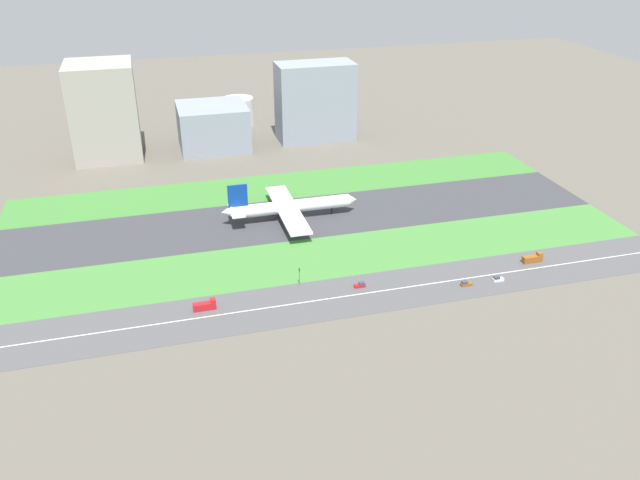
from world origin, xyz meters
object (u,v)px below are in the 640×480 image
Objects in this scene: truck_1 at (533,259)px; office_tower at (315,102)px; traffic_light at (299,275)px; terminal_building at (104,111)px; fuel_tank_west at (238,111)px; car_2 at (466,284)px; car_0 at (360,285)px; airliner at (288,207)px; truck_0 at (205,306)px; hangar_building at (213,127)px; car_1 at (498,279)px.

truck_1 is 188.60m from office_tower.
traffic_light is 0.13× the size of terminal_building.
car_2 is at bearing -77.85° from fuel_tank_west.
car_0 is (-75.11, 0.00, -0.75)m from truck_1.
traffic_light is at bearing -92.86° from fuel_tank_west.
car_0 is (12.92, -68.00, -5.31)m from airliner.
car_2 is 0.21× the size of fuel_tank_west.
traffic_light is 182.99m from office_tower.
truck_0 is 0.21× the size of hangar_building.
airliner is at bearing 142.32° from truck_1.
car_1 is 194.68m from office_tower.
truck_1 is 242.98m from fuel_tank_west.
car_1 is 0.11× the size of hangar_building.
office_tower reaches higher than truck_0.
fuel_tank_west is (83.71, 45.00, -18.40)m from terminal_building.
car_2 is at bearing -16.19° from traffic_light.
car_0 is at bearing -99.64° from office_tower.
airliner is 7.74× the size of truck_0.
car_2 is at bearing -69.10° from hangar_building.
car_0 is at bearing -14.12° from car_2.
terminal_building is at bearing 101.02° from truck_0.
truck_1 is at bearing -155.15° from car_1.
hangar_building is (25.93, 182.00, 11.43)m from truck_0.
traffic_light is 0.18× the size of hangar_building.
traffic_light is 174.60m from hangar_building.
truck_1 is 250.41m from terminal_building.
truck_0 is at bearing -5.06° from car_1.
traffic_light is at bearing -106.98° from office_tower.
terminal_building reaches higher than car_2.
traffic_light is (-61.96, 17.99, 3.37)m from car_2.
car_1 is at bearing -49.57° from airliner.
truck_1 is 1.91× the size of car_0.
airliner is 9.03× the size of traffic_light.
truck_1 is (88.04, -68.00, -4.56)m from airliner.
fuel_tank_west reaches higher than truck_0.
airliner is 1.59× the size of hangar_building.
traffic_light is at bearing -98.79° from airliner.
traffic_light is (-75.72, 17.99, 3.37)m from car_1.
truck_1 is at bearing -59.16° from hangar_building.
truck_1 is 0.40× the size of fuel_tank_west.
office_tower is at bearing 68.96° from airliner.
terminal_building is (-170.06, 182.00, 25.66)m from truck_1.
hangar_building reaches higher than fuel_tank_west.
truck_1 reaches higher than car_1.
terminal_building is 125.92m from office_tower.
terminal_building reaches higher than traffic_light.
terminal_building is at bearing 180.00° from office_tower.
fuel_tank_west is at bearing 87.14° from traffic_light.
airliner is 69.42m from car_0.
terminal_building is (-94.95, 182.00, 26.41)m from car_0.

